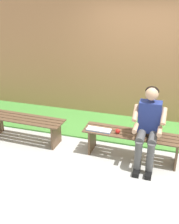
{
  "coord_description": "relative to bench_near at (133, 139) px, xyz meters",
  "views": [
    {
      "loc": [
        -0.46,
        3.87,
        2.51
      ],
      "look_at": [
        0.7,
        0.15,
        0.8
      ],
      "focal_mm": 43.06,
      "sensor_mm": 36.0,
      "label": 1
    }
  ],
  "objects": [
    {
      "name": "apple",
      "position": [
        0.24,
        0.07,
        0.15
      ],
      "size": [
        0.08,
        0.08,
        0.08
      ],
      "primitive_type": "sphere",
      "color": "red",
      "rests_on": "bench_near"
    },
    {
      "name": "bench_near",
      "position": [
        0.0,
        0.0,
        0.0
      ],
      "size": [
        1.66,
        0.45,
        0.45
      ],
      "rotation": [
        0.0,
        0.0,
        -0.03
      ],
      "color": "brown",
      "rests_on": "ground"
    },
    {
      "name": "ground_plane",
      "position": [
        1.0,
        1.0,
        -0.36
      ],
      "size": [
        10.0,
        7.0,
        0.04
      ],
      "primitive_type": "cube",
      "color": "#B2B2AD"
    },
    {
      "name": "bench_far",
      "position": [
        1.99,
        -0.0,
        -0.01
      ],
      "size": [
        1.51,
        0.45,
        0.45
      ],
      "rotation": [
        0.0,
        0.0,
        -0.03
      ],
      "color": "brown",
      "rests_on": "ground"
    },
    {
      "name": "grass_strip",
      "position": [
        1.0,
        -1.13,
        -0.33
      ],
      "size": [
        9.0,
        1.55,
        0.03
      ],
      "primitive_type": "cube",
      "color": "#478C38",
      "rests_on": "ground"
    },
    {
      "name": "person_seated",
      "position": [
        -0.23,
        0.1,
        0.35
      ],
      "size": [
        0.5,
        0.69,
        1.26
      ],
      "color": "navy",
      "rests_on": "ground"
    },
    {
      "name": "brick_wall",
      "position": [
        0.5,
        -1.69,
        1.07
      ],
      "size": [
        9.5,
        0.24,
        2.83
      ],
      "primitive_type": "cube",
      "color": "#B27A51",
      "rests_on": "ground"
    },
    {
      "name": "book_open",
      "position": [
        0.56,
        0.06,
        0.12
      ],
      "size": [
        0.42,
        0.17,
        0.02
      ],
      "rotation": [
        0.0,
        0.0,
        -0.03
      ],
      "color": "white",
      "rests_on": "bench_near"
    }
  ]
}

